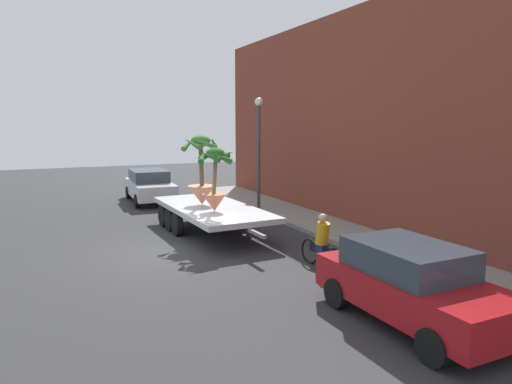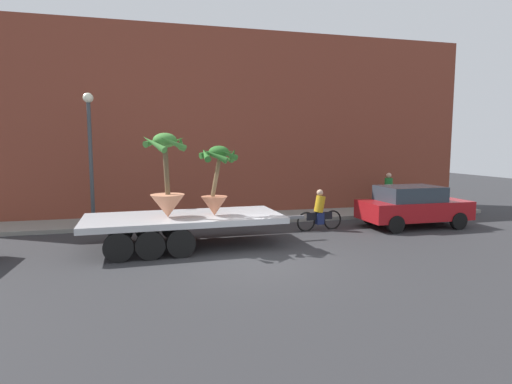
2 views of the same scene
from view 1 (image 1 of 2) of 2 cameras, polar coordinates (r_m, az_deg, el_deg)
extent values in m
plane|color=#2D2D30|center=(14.42, -10.54, -7.35)|extent=(60.00, 60.00, 0.00)
cube|color=gray|center=(16.93, 9.91, -4.68)|extent=(24.00, 2.20, 0.15)
cube|color=brown|center=(17.52, 14.85, 8.71)|extent=(24.00, 1.20, 8.09)
cube|color=#B7BABF|center=(16.45, -5.47, -2.07)|extent=(6.05, 2.80, 0.18)
cylinder|color=black|center=(18.73, -4.17, -2.28)|extent=(0.81, 0.25, 0.80)
cylinder|color=black|center=(17.94, -11.33, -2.91)|extent=(0.81, 0.25, 0.80)
cylinder|color=black|center=(17.98, -3.13, -2.72)|extent=(0.81, 0.25, 0.80)
cylinder|color=black|center=(17.16, -10.56, -3.41)|extent=(0.81, 0.25, 0.80)
cylinder|color=black|center=(17.24, -1.99, -3.21)|extent=(0.81, 0.25, 0.80)
cylinder|color=black|center=(16.38, -9.72, -3.96)|extent=(0.81, 0.25, 0.80)
cube|color=slate|center=(13.39, 0.10, -5.16)|extent=(1.00, 0.13, 0.10)
cone|color=#C17251|center=(15.47, -5.16, -1.31)|extent=(0.80, 0.80, 0.59)
cylinder|color=brown|center=(15.26, -5.11, 2.24)|extent=(0.38, 0.13, 1.35)
ellipsoid|color=#2D6B28|center=(15.13, -5.04, 4.76)|extent=(0.62, 0.62, 0.39)
cone|color=#2D6B28|center=(14.72, -4.55, 4.35)|extent=(0.25, 0.88, 0.53)
cone|color=#2D6B28|center=(15.04, -3.85, 4.62)|extent=(0.66, 0.56, 0.31)
cone|color=#2D6B28|center=(15.41, -3.85, 4.70)|extent=(0.88, 0.49, 0.36)
cone|color=#2D6B28|center=(15.51, -5.65, 4.60)|extent=(0.25, 0.86, 0.46)
cone|color=#2D6B28|center=(15.19, -6.59, 4.45)|extent=(0.84, 0.57, 0.51)
cone|color=#2D6B28|center=(14.81, -5.71, 4.43)|extent=(0.70, 0.65, 0.41)
cone|color=tan|center=(16.78, -6.69, -0.38)|extent=(1.02, 1.02, 0.69)
cylinder|color=brown|center=(16.66, -6.78, 3.53)|extent=(0.21, 0.15, 1.61)
ellipsoid|color=#428438|center=(16.62, -6.85, 6.29)|extent=(0.70, 0.70, 0.44)
cone|color=#428438|center=(16.18, -6.47, 6.00)|extent=(0.29, 0.95, 0.48)
cone|color=#428438|center=(16.56, -5.28, 6.05)|extent=(0.91, 0.60, 0.51)
cone|color=#428438|center=(17.00, -6.31, 6.21)|extent=(0.70, 0.75, 0.36)
cone|color=#428438|center=(16.84, -8.25, 5.99)|extent=(0.79, 0.80, 0.57)
cone|color=#428438|center=(16.32, -7.88, 5.96)|extent=(0.86, 0.59, 0.50)
torus|color=black|center=(12.33, 9.77, -8.42)|extent=(0.74, 0.13, 0.74)
torus|color=black|center=(13.15, 6.63, -7.28)|extent=(0.74, 0.13, 0.74)
cube|color=black|center=(12.69, 8.17, -7.05)|extent=(1.04, 0.16, 0.28)
cylinder|color=gold|center=(12.57, 8.21, -5.08)|extent=(0.47, 0.38, 0.65)
sphere|color=tan|center=(12.48, 8.25, -3.20)|extent=(0.24, 0.24, 0.24)
cube|color=navy|center=(12.71, 8.16, -7.40)|extent=(0.30, 0.27, 0.44)
cube|color=maroon|center=(9.66, 18.82, -11.55)|extent=(4.11, 1.85, 0.70)
cube|color=#2D3842|center=(9.61, 18.15, -7.68)|extent=(2.27, 1.65, 0.56)
cylinder|color=black|center=(9.61, 28.24, -14.49)|extent=(0.64, 0.21, 0.64)
cylinder|color=black|center=(8.38, 21.01, -17.46)|extent=(0.64, 0.21, 0.64)
cylinder|color=black|center=(11.24, 17.07, -10.49)|extent=(0.64, 0.21, 0.64)
cylinder|color=black|center=(10.21, 9.85, -12.20)|extent=(0.64, 0.21, 0.64)
cube|color=silver|center=(23.53, -12.95, 0.42)|extent=(4.52, 2.00, 0.70)
cube|color=#2D3842|center=(23.67, -13.10, 2.00)|extent=(2.51, 1.74, 0.56)
cylinder|color=black|center=(22.35, -10.07, -0.83)|extent=(0.65, 0.22, 0.64)
cylinder|color=black|center=(22.03, -14.47, -1.10)|extent=(0.65, 0.22, 0.64)
cylinder|color=black|center=(25.15, -11.57, 0.17)|extent=(0.65, 0.22, 0.64)
cylinder|color=black|center=(24.87, -15.49, -0.06)|extent=(0.65, 0.22, 0.64)
cylinder|color=#383D42|center=(20.31, 0.35, 4.28)|extent=(0.14, 0.14, 4.50)
sphere|color=#EAEACC|center=(20.27, 0.35, 11.06)|extent=(0.36, 0.36, 0.36)
camera|label=2|loc=(17.81, -49.55, 3.09)|focal=29.18mm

